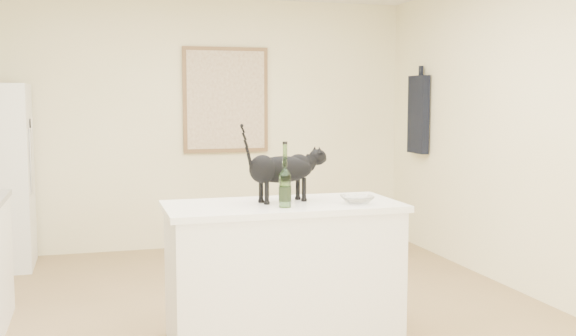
{
  "coord_description": "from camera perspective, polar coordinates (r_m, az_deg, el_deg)",
  "views": [
    {
      "loc": [
        -1.06,
        -4.32,
        1.57
      ],
      "look_at": [
        0.15,
        -0.15,
        1.12
      ],
      "focal_mm": 42.29,
      "sensor_mm": 36.0,
      "label": 1
    }
  ],
  "objects": [
    {
      "name": "wall_front",
      "position": [
        1.91,
        17.62,
        -2.43
      ],
      "size": [
        4.5,
        0.0,
        4.5
      ],
      "primitive_type": "plane",
      "rotation": [
        -1.57,
        0.0,
        0.0
      ],
      "color": "#FFF4C5",
      "rests_on": "ground"
    },
    {
      "name": "hanging_garment",
      "position": [
        7.15,
        10.91,
        4.44
      ],
      "size": [
        0.08,
        0.34,
        0.8
      ],
      "primitive_type": "cube",
      "color": "black",
      "rests_on": "wall_right"
    },
    {
      "name": "black_cat",
      "position": [
        4.35,
        -0.56,
        -0.42
      ],
      "size": [
        0.56,
        0.28,
        0.38
      ],
      "primitive_type": null,
      "rotation": [
        0.0,
        0.0,
        0.22
      ],
      "color": "black",
      "rests_on": "island_top"
    },
    {
      "name": "island_base",
      "position": [
        4.43,
        -0.45,
        -9.0
      ],
      "size": [
        1.44,
        0.67,
        0.86
      ],
      "primitive_type": "cube",
      "color": "white",
      "rests_on": "floor"
    },
    {
      "name": "artwork_frame",
      "position": [
        7.17,
        -5.25,
        5.72
      ],
      "size": [
        0.9,
        0.03,
        1.1
      ],
      "primitive_type": "cube",
      "color": "brown",
      "rests_on": "wall_back"
    },
    {
      "name": "wine_bottle",
      "position": [
        4.14,
        -0.25,
        -0.9
      ],
      "size": [
        0.1,
        0.1,
        0.36
      ],
      "primitive_type": "cylinder",
      "rotation": [
        0.0,
        0.0,
        -0.42
      ],
      "color": "#2D6327",
      "rests_on": "island_top"
    },
    {
      "name": "wall_back",
      "position": [
        7.15,
        -7.64,
        3.69
      ],
      "size": [
        4.5,
        0.0,
        4.5
      ],
      "primitive_type": "plane",
      "rotation": [
        1.57,
        0.0,
        0.0
      ],
      "color": "#FFF4C5",
      "rests_on": "ground"
    },
    {
      "name": "floor",
      "position": [
        4.71,
        -2.32,
        -13.54
      ],
      "size": [
        5.5,
        5.5,
        0.0
      ],
      "primitive_type": "plane",
      "color": "#9A7952",
      "rests_on": "ground"
    },
    {
      "name": "artwork_canvas",
      "position": [
        7.15,
        -5.22,
        5.72
      ],
      "size": [
        0.82,
        0.0,
        1.02
      ],
      "primitive_type": "cube",
      "color": "beige",
      "rests_on": "wall_back"
    },
    {
      "name": "wall_right",
      "position": [
        5.45,
        21.3,
        2.67
      ],
      "size": [
        0.0,
        5.5,
        5.5
      ],
      "primitive_type": "plane",
      "rotation": [
        1.57,
        0.0,
        -1.57
      ],
      "color": "#FFF4C5",
      "rests_on": "ground"
    },
    {
      "name": "fridge_paper",
      "position": [
        6.73,
        -20.82,
        3.16
      ],
      "size": [
        0.03,
        0.14,
        0.18
      ],
      "primitive_type": "cube",
      "rotation": [
        0.0,
        0.0,
        0.18
      ],
      "color": "white",
      "rests_on": "fridge"
    },
    {
      "name": "island_top",
      "position": [
        4.33,
        -0.45,
        -3.24
      ],
      "size": [
        1.5,
        0.7,
        0.04
      ],
      "primitive_type": "cube",
      "color": "white",
      "rests_on": "island_base"
    },
    {
      "name": "glass_bowl",
      "position": [
        4.32,
        5.83,
        -2.67
      ],
      "size": [
        0.24,
        0.24,
        0.05
      ],
      "primitive_type": "imported",
      "rotation": [
        0.0,
        0.0,
        -0.15
      ],
      "color": "white",
      "rests_on": "island_top"
    }
  ]
}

